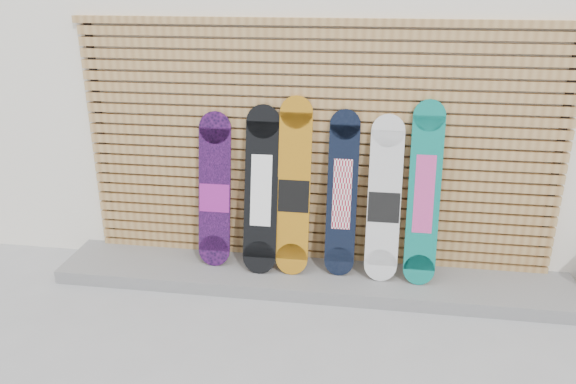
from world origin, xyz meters
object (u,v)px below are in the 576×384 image
at_px(snowboard_5, 424,194).
at_px(snowboard_2, 294,188).
at_px(snowboard_4, 384,200).
at_px(snowboard_1, 261,190).
at_px(snowboard_0, 215,191).
at_px(snowboard_3, 342,194).

bearing_deg(snowboard_5, snowboard_2, 179.76).
xyz_separation_m(snowboard_4, snowboard_5, (0.33, -0.01, 0.08)).
distance_m(snowboard_1, snowboard_4, 1.07).
distance_m(snowboard_0, snowboard_5, 1.84).
relative_size(snowboard_0, snowboard_1, 0.95).
height_order(snowboard_0, snowboard_2, snowboard_2).
distance_m(snowboard_0, snowboard_1, 0.44).
bearing_deg(snowboard_4, snowboard_0, 178.96).
relative_size(snowboard_1, snowboard_5, 0.94).
xyz_separation_m(snowboard_2, snowboard_5, (1.11, -0.00, 0.01)).
bearing_deg(snowboard_4, snowboard_3, 176.16).
bearing_deg(snowboard_0, snowboard_4, -1.04).
bearing_deg(snowboard_3, snowboard_0, 179.86).
height_order(snowboard_0, snowboard_1, snowboard_1).
relative_size(snowboard_1, snowboard_3, 1.01).
height_order(snowboard_0, snowboard_5, snowboard_5).
height_order(snowboard_2, snowboard_4, snowboard_2).
xyz_separation_m(snowboard_0, snowboard_1, (0.44, -0.04, 0.05)).
xyz_separation_m(snowboard_1, snowboard_2, (0.29, 0.01, 0.03)).
height_order(snowboard_4, snowboard_5, snowboard_5).
bearing_deg(snowboard_5, snowboard_4, 178.94).
relative_size(snowboard_3, snowboard_5, 0.93).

